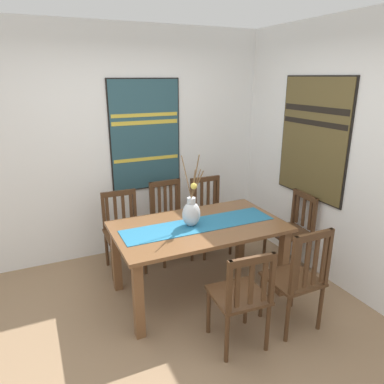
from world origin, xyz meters
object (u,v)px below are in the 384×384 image
(centerpiece_vase, at_px, (191,212))
(painting_on_back_wall, at_px, (145,135))
(chair_5, at_px, (292,229))
(chair_0, at_px, (209,214))
(painting_on_side_wall, at_px, (313,138))
(chair_2, at_px, (123,230))
(chair_3, at_px, (298,277))
(chair_4, at_px, (170,219))
(chair_1, at_px, (241,296))
(dining_table, at_px, (199,235))

(centerpiece_vase, relative_size, painting_on_back_wall, 0.54)
(centerpiece_vase, xyz_separation_m, chair_5, (1.27, 0.02, -0.43))
(chair_0, bearing_deg, chair_5, -49.99)
(chair_0, distance_m, painting_on_side_wall, 1.52)
(chair_2, bearing_deg, centerpiece_vase, -58.52)
(painting_on_back_wall, bearing_deg, chair_3, -72.77)
(chair_0, height_order, painting_on_back_wall, painting_on_back_wall)
(chair_4, bearing_deg, chair_5, -35.02)
(chair_1, bearing_deg, chair_5, 35.30)
(chair_4, bearing_deg, chair_3, -73.15)
(chair_2, bearing_deg, chair_4, 4.16)
(chair_0, height_order, chair_5, chair_0)
(chair_5, bearing_deg, chair_2, 156.04)
(painting_on_back_wall, bearing_deg, painting_on_side_wall, -38.51)
(dining_table, distance_m, centerpiece_vase, 0.27)
(chair_1, bearing_deg, painting_on_side_wall, 32.13)
(dining_table, bearing_deg, chair_1, -92.00)
(chair_4, bearing_deg, dining_table, -91.23)
(chair_1, xyz_separation_m, painting_on_side_wall, (1.42, 0.89, 1.02))
(centerpiece_vase, distance_m, painting_on_back_wall, 1.36)
(chair_2, xyz_separation_m, painting_on_back_wall, (0.45, 0.44, 0.97))
(chair_0, relative_size, painting_on_side_wall, 0.72)
(dining_table, relative_size, painting_on_back_wall, 1.24)
(chair_1, height_order, chair_4, chair_4)
(chair_4, distance_m, painting_on_side_wall, 1.87)
(chair_1, bearing_deg, painting_on_back_wall, 92.45)
(chair_1, relative_size, chair_3, 0.92)
(chair_2, distance_m, painting_on_back_wall, 1.16)
(chair_2, bearing_deg, chair_0, 0.12)
(chair_2, bearing_deg, painting_on_side_wall, -21.14)
(painting_on_side_wall, bearing_deg, painting_on_back_wall, 141.49)
(chair_4, bearing_deg, chair_0, -4.43)
(chair_2, relative_size, chair_3, 0.93)
(chair_0, bearing_deg, centerpiece_vase, -127.44)
(chair_0, bearing_deg, chair_3, -90.17)
(chair_0, distance_m, chair_3, 1.65)
(dining_table, relative_size, chair_4, 1.76)
(chair_0, distance_m, chair_5, 1.02)
(dining_table, relative_size, centerpiece_vase, 2.31)
(centerpiece_vase, bearing_deg, painting_on_back_wall, 91.97)
(chair_2, relative_size, painting_on_back_wall, 0.68)
(painting_on_side_wall, bearing_deg, chair_0, 138.41)
(chair_1, relative_size, painting_on_side_wall, 0.68)
(centerpiece_vase, xyz_separation_m, chair_2, (-0.49, 0.80, -0.42))
(dining_table, relative_size, chair_2, 1.84)
(chair_4, bearing_deg, painting_on_back_wall, 108.82)
(chair_1, height_order, painting_on_back_wall, painting_on_back_wall)
(dining_table, distance_m, chair_1, 0.86)
(dining_table, distance_m, chair_0, 0.98)
(chair_5, height_order, painting_on_side_wall, painting_on_side_wall)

